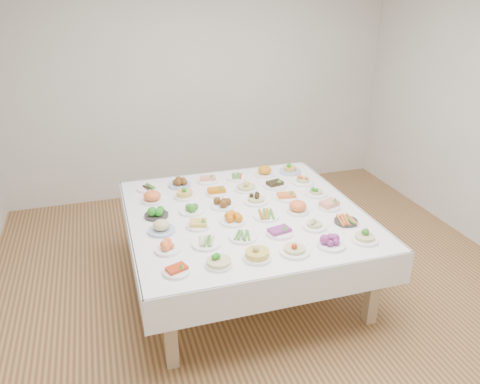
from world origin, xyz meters
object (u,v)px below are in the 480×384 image
object	(u,v)px
display_table	(245,219)
dish_35	(290,168)
dish_18	(156,212)
dish_0	(177,269)

from	to	relation	value
display_table	dish_35	distance (m)	1.07
dish_18	dish_35	distance (m)	1.62
display_table	dish_0	world-z (taller)	dish_0
dish_0	dish_35	size ratio (longest dim) A/B	0.86
dish_0	dish_35	world-z (taller)	dish_35
dish_0	dish_18	world-z (taller)	dish_18
dish_0	dish_18	distance (m)	0.90
dish_18	display_table	bearing A→B (deg)	-10.70
dish_0	display_table	bearing A→B (deg)	45.60
dish_0	dish_18	size ratio (longest dim) A/B	0.89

